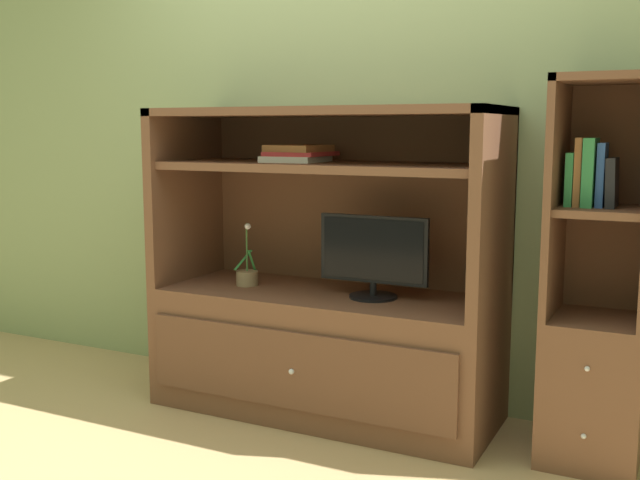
# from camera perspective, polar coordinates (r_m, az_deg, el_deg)

# --- Properties ---
(ground_plane) EXTENTS (8.00, 8.00, 0.00)m
(ground_plane) POSITION_cam_1_polar(r_m,az_deg,el_deg) (3.32, -2.80, -14.87)
(ground_plane) COLOR tan
(painted_rear_wall) EXTENTS (6.00, 0.10, 2.80)m
(painted_rear_wall) POSITION_cam_1_polar(r_m,az_deg,el_deg) (3.73, 2.80, 9.73)
(painted_rear_wall) COLOR #8C9E6B
(painted_rear_wall) RESTS_ON ground_plane
(media_console) EXTENTS (1.58, 0.63, 1.40)m
(media_console) POSITION_cam_1_polar(r_m,az_deg,el_deg) (3.52, 0.42, -5.75)
(media_console) COLOR brown
(media_console) RESTS_ON ground_plane
(tv_monitor) EXTENTS (0.50, 0.21, 0.37)m
(tv_monitor) POSITION_cam_1_polar(r_m,az_deg,el_deg) (3.35, 4.04, -1.15)
(tv_monitor) COLOR black
(tv_monitor) RESTS_ON media_console
(potted_plant) EXTENTS (0.10, 0.12, 0.30)m
(potted_plant) POSITION_cam_1_polar(r_m,az_deg,el_deg) (3.65, -5.50, -2.70)
(potted_plant) COLOR #8C7251
(potted_plant) RESTS_ON media_console
(magazine_stack) EXTENTS (0.28, 0.31, 0.08)m
(magazine_stack) POSITION_cam_1_polar(r_m,az_deg,el_deg) (3.47, -1.64, 6.51)
(magazine_stack) COLOR silver
(magazine_stack) RESTS_ON media_console
(bookshelf_tall) EXTENTS (0.37, 0.43, 1.51)m
(bookshelf_tall) POSITION_cam_1_polar(r_m,az_deg,el_deg) (3.18, 20.05, -6.45)
(bookshelf_tall) COLOR brown
(bookshelf_tall) RESTS_ON ground_plane
(upright_book_row) EXTENTS (0.18, 0.17, 0.26)m
(upright_book_row) POSITION_cam_1_polar(r_m,az_deg,el_deg) (3.08, 19.74, 4.58)
(upright_book_row) COLOR #338C4C
(upright_book_row) RESTS_ON bookshelf_tall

